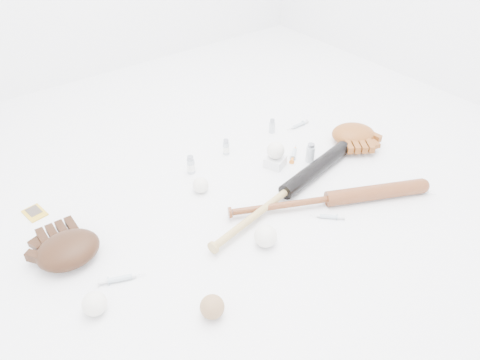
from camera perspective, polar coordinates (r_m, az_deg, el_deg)
bat_dark at (r=1.89m, az=5.66°, el=-1.39°), size 0.90×0.23×0.07m
bat_wood at (r=1.88m, az=10.77°, el=-2.27°), size 0.79×0.42×0.06m
glove_dark at (r=1.72m, az=-20.22°, el=-7.96°), size 0.26×0.26×0.09m
glove_tan at (r=2.28m, az=13.65°, el=5.47°), size 0.34×0.34×0.09m
trading_card at (r=1.99m, az=-23.74°, el=-3.70°), size 0.08×0.10×0.01m
pedestal at (r=2.07m, az=4.30°, el=2.24°), size 0.10×0.10×0.04m
baseball_on_pedestal at (r=2.04m, az=4.38°, el=3.64°), size 0.08×0.08×0.08m
baseball_left at (r=1.54m, az=-17.31°, el=-14.21°), size 0.08×0.08×0.08m
baseball_upper at (r=1.92m, az=-4.82°, el=-0.62°), size 0.07×0.07×0.07m
baseball_mid at (r=1.68m, az=3.14°, el=-6.85°), size 0.08×0.08×0.08m
baseball_aged at (r=1.47m, az=-3.42°, el=-15.18°), size 0.08×0.08×0.08m
syringe_0 at (r=1.63m, az=-14.39°, el=-11.57°), size 0.17×0.09×0.02m
syringe_1 at (r=1.83m, az=10.73°, el=-4.39°), size 0.12×0.12×0.02m
syringe_2 at (r=2.15m, az=6.58°, el=3.19°), size 0.14×0.12×0.02m
syringe_3 at (r=2.07m, az=20.87°, el=-0.97°), size 0.08×0.15×0.02m
syringe_4 at (r=2.37m, az=7.11°, el=6.65°), size 0.15×0.03×0.02m
vial_0 at (r=2.14m, az=-1.71°, el=4.07°), size 0.03×0.03×0.08m
vial_1 at (r=2.30m, az=3.93°, el=6.60°), size 0.03×0.03×0.07m
vial_2 at (r=2.02m, az=-6.02°, el=1.88°), size 0.03×0.03×0.09m
vial_3 at (r=2.11m, az=8.58°, el=3.31°), size 0.04×0.04×0.09m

